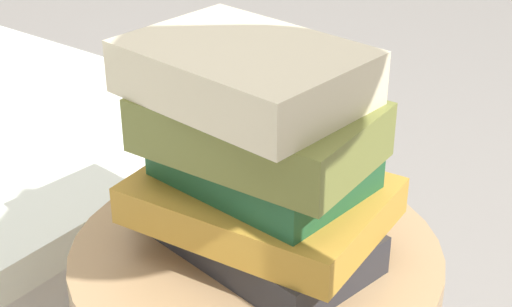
% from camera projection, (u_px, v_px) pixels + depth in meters
% --- Properties ---
extents(book_charcoal, '(0.30, 0.19, 0.05)m').
position_uv_depth(book_charcoal, '(260.00, 231.00, 0.96)').
color(book_charcoal, '#28282D').
rests_on(book_charcoal, side_table).
extents(book_ochre, '(0.31, 0.25, 0.05)m').
position_uv_depth(book_ochre, '(262.00, 200.00, 0.93)').
color(book_ochre, '#B7842D').
rests_on(book_ochre, book_charcoal).
extents(book_forest, '(0.23, 0.17, 0.04)m').
position_uv_depth(book_forest, '(263.00, 164.00, 0.92)').
color(book_forest, '#1E512D').
rests_on(book_forest, book_ochre).
extents(book_olive, '(0.27, 0.19, 0.06)m').
position_uv_depth(book_olive, '(258.00, 127.00, 0.88)').
color(book_olive, olive).
rests_on(book_olive, book_forest).
extents(book_cream, '(0.26, 0.19, 0.06)m').
position_uv_depth(book_cream, '(244.00, 72.00, 0.86)').
color(book_cream, beige).
rests_on(book_cream, book_olive).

